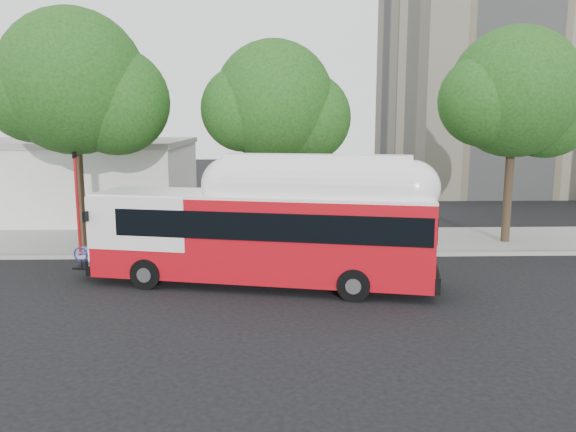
% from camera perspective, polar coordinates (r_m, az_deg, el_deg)
% --- Properties ---
extents(ground, '(120.00, 120.00, 0.00)m').
position_cam_1_polar(ground, '(18.51, 1.86, -7.04)').
color(ground, black).
rests_on(ground, ground).
extents(sidewalk, '(60.00, 5.00, 0.15)m').
position_cam_1_polar(sidewalk, '(24.78, 0.91, -2.54)').
color(sidewalk, gray).
rests_on(sidewalk, ground).
extents(curb_strip, '(60.00, 0.30, 0.15)m').
position_cam_1_polar(curb_strip, '(22.25, 1.23, -3.96)').
color(curb_strip, gray).
rests_on(curb_strip, ground).
extents(red_curb_segment, '(10.00, 0.32, 0.16)m').
position_cam_1_polar(red_curb_segment, '(22.30, -6.51, -3.98)').
color(red_curb_segment, maroon).
rests_on(red_curb_segment, ground).
extents(street_tree_left, '(6.67, 5.80, 9.74)m').
position_cam_1_polar(street_tree_left, '(24.42, -19.83, 12.14)').
color(street_tree_left, '#2D2116').
rests_on(street_tree_left, ground).
extents(street_tree_mid, '(5.75, 5.00, 8.62)m').
position_cam_1_polar(street_tree_mid, '(23.76, -0.45, 11.10)').
color(street_tree_mid, '#2D2116').
rests_on(street_tree_mid, ground).
extents(street_tree_right, '(6.21, 5.40, 9.18)m').
position_cam_1_polar(street_tree_right, '(25.83, 22.86, 11.02)').
color(street_tree_right, '#2D2116').
rests_on(street_tree_right, ground).
extents(low_commercial_bldg, '(16.20, 10.20, 4.25)m').
position_cam_1_polar(low_commercial_bldg, '(34.34, -23.80, 3.58)').
color(low_commercial_bldg, silver).
rests_on(low_commercial_bldg, ground).
extents(transit_bus, '(11.86, 4.63, 3.46)m').
position_cam_1_polar(transit_bus, '(18.13, -2.48, -2.13)').
color(transit_bus, red).
rests_on(transit_bus, ground).
extents(signal_pole, '(0.12, 0.39, 4.13)m').
position_cam_1_polar(signal_pole, '(23.49, -20.61, 1.22)').
color(signal_pole, red).
rests_on(signal_pole, ground).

